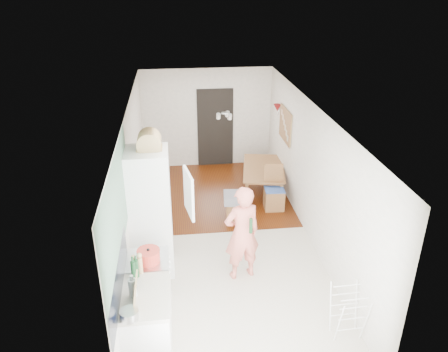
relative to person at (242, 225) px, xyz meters
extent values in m
cube|color=beige|center=(-0.15, 1.14, -0.96)|extent=(3.20, 7.00, 0.01)
cube|color=#502505|center=(-0.15, 2.99, -0.96)|extent=(3.20, 3.30, 0.01)
cube|color=slate|center=(-1.74, -0.86, 0.89)|extent=(0.02, 3.00, 1.30)
cube|color=black|center=(-1.74, -1.41, 0.19)|extent=(0.02, 1.90, 0.50)
cube|color=black|center=(0.05, 4.62, 0.04)|extent=(0.90, 0.04, 2.00)
cube|color=white|center=(-1.45, -1.41, -0.53)|extent=(0.60, 0.90, 0.86)
cube|color=beige|center=(-1.45, -1.41, -0.07)|extent=(0.62, 0.92, 0.06)
cube|color=white|center=(-1.45, -0.66, -0.52)|extent=(0.60, 0.60, 0.88)
cube|color=#B1B1B3|center=(-1.45, -0.66, -0.06)|extent=(0.60, 0.60, 0.04)
cube|color=white|center=(-1.42, 0.36, 0.11)|extent=(0.66, 0.66, 2.15)
cube|color=white|center=(-0.81, 0.06, 0.59)|extent=(0.14, 0.56, 0.70)
cube|color=white|center=(-1.11, 0.36, 0.59)|extent=(0.02, 0.52, 0.66)
cube|color=tan|center=(1.43, 3.04, 0.59)|extent=(0.03, 0.90, 0.70)
cube|color=brown|center=(1.41, 3.04, 0.59)|extent=(0.00, 0.94, 0.74)
cone|color=maroon|center=(1.39, 3.69, 0.79)|extent=(0.18, 0.18, 0.16)
imported|color=#E57565|center=(0.00, 0.00, 0.00)|extent=(0.79, 0.62, 1.92)
imported|color=brown|center=(1.01, 3.02, -0.72)|extent=(0.99, 1.48, 0.48)
cube|color=gray|center=(0.13, 1.79, -0.46)|extent=(0.44, 0.44, 0.18)
cylinder|color=red|center=(-1.42, -0.72, 0.05)|extent=(0.34, 0.34, 0.19)
cylinder|color=#B1B1B3|center=(-1.61, -1.80, 0.01)|extent=(0.24, 0.24, 0.11)
cylinder|color=#153D1D|center=(0.10, -0.20, 0.11)|extent=(0.05, 0.05, 0.25)
cylinder|color=#153D1D|center=(-1.60, -1.08, 0.10)|extent=(0.08, 0.08, 0.28)
cylinder|color=#153D1D|center=(-1.57, -1.04, 0.09)|extent=(0.07, 0.07, 0.26)
cylinder|color=silver|center=(-1.59, -1.41, 0.08)|extent=(0.12, 0.12, 0.25)
cylinder|color=tan|center=(-1.52, -0.96, 0.08)|extent=(0.08, 0.08, 0.24)
cylinder|color=tan|center=(-1.61, -0.93, 0.06)|extent=(0.06, 0.06, 0.21)
camera|label=1|loc=(-0.98, -5.79, 3.60)|focal=35.00mm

